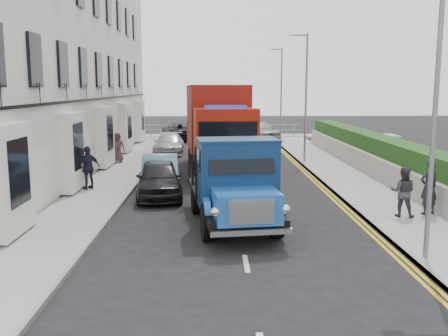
% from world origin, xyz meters
% --- Properties ---
extents(ground, '(120.00, 120.00, 0.00)m').
position_xyz_m(ground, '(0.00, 0.00, 0.00)').
color(ground, black).
rests_on(ground, ground).
extents(pavement_west, '(2.40, 38.00, 0.12)m').
position_xyz_m(pavement_west, '(-5.20, 9.00, 0.06)').
color(pavement_west, gray).
rests_on(pavement_west, ground).
extents(pavement_east, '(2.60, 38.00, 0.12)m').
position_xyz_m(pavement_east, '(5.30, 9.00, 0.06)').
color(pavement_east, gray).
rests_on(pavement_east, ground).
extents(promenade, '(30.00, 2.50, 0.12)m').
position_xyz_m(promenade, '(0.00, 29.00, 0.06)').
color(promenade, gray).
rests_on(promenade, ground).
extents(sea_plane, '(120.00, 120.00, 0.00)m').
position_xyz_m(sea_plane, '(0.00, 60.00, 0.00)').
color(sea_plane, slate).
rests_on(sea_plane, ground).
extents(terrace_west, '(6.31, 30.20, 14.25)m').
position_xyz_m(terrace_west, '(-9.47, 13.00, 7.17)').
color(terrace_west, silver).
rests_on(terrace_west, ground).
extents(garden_east, '(1.45, 28.00, 1.75)m').
position_xyz_m(garden_east, '(7.21, 9.00, 0.90)').
color(garden_east, '#B2AD9E').
rests_on(garden_east, ground).
extents(seafront_railing, '(13.00, 0.08, 1.11)m').
position_xyz_m(seafront_railing, '(0.00, 28.20, 0.58)').
color(seafront_railing, '#59B2A5').
rests_on(seafront_railing, ground).
extents(lamp_near, '(1.23, 0.18, 7.00)m').
position_xyz_m(lamp_near, '(4.18, -2.00, 4.00)').
color(lamp_near, slate).
rests_on(lamp_near, ground).
extents(lamp_mid, '(1.23, 0.18, 7.00)m').
position_xyz_m(lamp_mid, '(4.18, 14.00, 4.00)').
color(lamp_mid, slate).
rests_on(lamp_mid, ground).
extents(lamp_far, '(1.23, 0.18, 7.00)m').
position_xyz_m(lamp_far, '(4.18, 24.00, 4.00)').
color(lamp_far, slate).
rests_on(lamp_far, ground).
extents(bedford_lorry, '(2.89, 5.85, 2.67)m').
position_xyz_m(bedford_lorry, '(-0.11, 0.87, 1.23)').
color(bedford_lorry, black).
rests_on(bedford_lorry, ground).
extents(red_lorry, '(3.47, 8.35, 4.26)m').
position_xyz_m(red_lorry, '(-0.54, 11.70, 2.27)').
color(red_lorry, black).
rests_on(red_lorry, ground).
extents(parked_car_front, '(2.12, 4.31, 1.41)m').
position_xyz_m(parked_car_front, '(-2.85, 5.42, 0.71)').
color(parked_car_front, black).
rests_on(parked_car_front, ground).
extents(parked_car_mid, '(1.87, 4.29, 1.37)m').
position_xyz_m(parked_car_mid, '(-2.98, 7.00, 0.69)').
color(parked_car_mid, teal).
rests_on(parked_car_mid, ground).
extents(parked_car_rear, '(1.83, 4.37, 1.26)m').
position_xyz_m(parked_car_rear, '(-3.57, 18.00, 0.63)').
color(parked_car_rear, '#ABABAF').
rests_on(parked_car_rear, ground).
extents(seafront_car_left, '(3.35, 5.36, 1.38)m').
position_xyz_m(seafront_car_left, '(-3.50, 26.63, 0.69)').
color(seafront_car_left, black).
rests_on(seafront_car_left, ground).
extents(seafront_car_right, '(3.52, 5.10, 1.61)m').
position_xyz_m(seafront_car_right, '(2.84, 25.85, 0.81)').
color(seafront_car_right, '#9A999D').
rests_on(seafront_car_right, ground).
extents(pedestrian_east_near, '(0.75, 0.61, 1.78)m').
position_xyz_m(pedestrian_east_near, '(6.10, 2.09, 1.01)').
color(pedestrian_east_near, '#222428').
rests_on(pedestrian_east_near, pavement_east).
extents(pedestrian_east_far, '(0.95, 0.87, 1.59)m').
position_xyz_m(pedestrian_east_far, '(5.18, 1.84, 0.91)').
color(pedestrian_east_far, '#34313D').
rests_on(pedestrian_east_far, pavement_east).
extents(pedestrian_west_near, '(1.02, 1.01, 1.73)m').
position_xyz_m(pedestrian_west_near, '(-5.76, 6.40, 0.98)').
color(pedestrian_west_near, '#1C1F33').
rests_on(pedestrian_west_near, pavement_west).
extents(pedestrian_west_far, '(0.89, 0.67, 1.62)m').
position_xyz_m(pedestrian_west_far, '(-5.96, 13.59, 0.93)').
color(pedestrian_west_far, '#402F2E').
rests_on(pedestrian_west_far, pavement_west).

